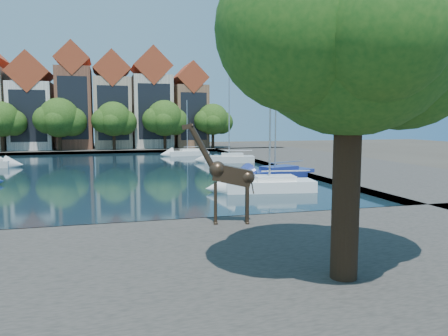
# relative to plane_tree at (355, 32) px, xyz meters

# --- Properties ---
(ground) EXTENTS (160.00, 160.00, 0.00)m
(ground) POSITION_rel_plane_tree_xyz_m (-7.62, 9.01, -7.67)
(ground) COLOR #38332B
(ground) RESTS_ON ground
(water_basin) EXTENTS (38.00, 50.00, 0.08)m
(water_basin) POSITION_rel_plane_tree_xyz_m (-7.62, 33.01, -7.63)
(water_basin) COLOR black
(water_basin) RESTS_ON ground
(near_quay) EXTENTS (50.00, 14.00, 0.50)m
(near_quay) POSITION_rel_plane_tree_xyz_m (-7.62, 2.01, -7.42)
(near_quay) COLOR #44403B
(near_quay) RESTS_ON ground
(far_quay) EXTENTS (60.00, 16.00, 0.50)m
(far_quay) POSITION_rel_plane_tree_xyz_m (-7.62, 65.01, -7.42)
(far_quay) COLOR #44403B
(far_quay) RESTS_ON ground
(right_quay) EXTENTS (14.00, 52.00, 0.50)m
(right_quay) POSITION_rel_plane_tree_xyz_m (17.38, 33.01, -7.42)
(right_quay) COLOR #44403B
(right_quay) RESTS_ON ground
(plane_tree) EXTENTS (8.32, 6.40, 10.62)m
(plane_tree) POSITION_rel_plane_tree_xyz_m (0.00, 0.00, 0.00)
(plane_tree) COLOR #332114
(plane_tree) RESTS_ON near_quay
(townhouse_west_inner) EXTENTS (6.43, 9.18, 15.15)m
(townhouse_west_inner) POSITION_rel_plane_tree_xyz_m (-18.12, 64.99, -0.32)
(townhouse_west_inner) COLOR silver
(townhouse_west_inner) RESTS_ON far_quay
(townhouse_center) EXTENTS (5.44, 9.18, 16.93)m
(townhouse_center) POSITION_rel_plane_tree_xyz_m (-11.62, 64.99, 0.69)
(townhouse_center) COLOR brown
(townhouse_center) RESTS_ON far_quay
(townhouse_east_inner) EXTENTS (5.94, 9.18, 15.79)m
(townhouse_east_inner) POSITION_rel_plane_tree_xyz_m (-5.62, 64.99, 0.06)
(townhouse_east_inner) COLOR tan
(townhouse_east_inner) RESTS_ON far_quay
(townhouse_east_mid) EXTENTS (6.43, 9.18, 16.65)m
(townhouse_east_mid) POSITION_rel_plane_tree_xyz_m (0.88, 64.99, 0.43)
(townhouse_east_mid) COLOR beige
(townhouse_east_mid) RESTS_ON far_quay
(townhouse_east_end) EXTENTS (5.44, 9.18, 14.43)m
(townhouse_east_end) POSITION_rel_plane_tree_xyz_m (7.38, 64.99, -0.56)
(townhouse_east_end) COLOR brown
(townhouse_east_end) RESTS_ON far_quay
(far_tree_west) EXTENTS (6.76, 5.20, 7.36)m
(far_tree_west) POSITION_rel_plane_tree_xyz_m (-21.52, 59.50, -2.60)
(far_tree_west) COLOR #332114
(far_tree_west) RESTS_ON far_quay
(far_tree_mid_west) EXTENTS (7.80, 6.00, 8.00)m
(far_tree_mid_west) POSITION_rel_plane_tree_xyz_m (-13.51, 59.50, -2.38)
(far_tree_mid_west) COLOR #332114
(far_tree_mid_west) RESTS_ON far_quay
(far_tree_mid_east) EXTENTS (7.02, 5.40, 7.52)m
(far_tree_mid_east) POSITION_rel_plane_tree_xyz_m (-5.52, 59.50, -2.54)
(far_tree_mid_east) COLOR #332114
(far_tree_mid_east) RESTS_ON far_quay
(far_tree_east) EXTENTS (7.54, 5.80, 7.84)m
(far_tree_east) POSITION_rel_plane_tree_xyz_m (2.49, 59.50, -2.43)
(far_tree_east) COLOR #332114
(far_tree_east) RESTS_ON far_quay
(far_tree_far_east) EXTENTS (6.76, 5.20, 7.36)m
(far_tree_far_east) POSITION_rel_plane_tree_xyz_m (10.48, 59.50, -2.60)
(far_tree_far_east) COLOR #332114
(far_tree_far_east) RESTS_ON far_quay
(giraffe_statue) EXTENTS (3.17, 1.00, 4.54)m
(giraffe_statue) POSITION_rel_plane_tree_xyz_m (-1.64, 7.56, -4.94)
(giraffe_statue) COLOR #37281B
(giraffe_statue) RESTS_ON near_quay
(sailboat_right_a) EXTENTS (6.65, 3.11, 11.88)m
(sailboat_right_a) POSITION_rel_plane_tree_xyz_m (4.38, 17.81, -6.97)
(sailboat_right_a) COLOR white
(sailboat_right_a) RESTS_ON water_basin
(sailboat_right_b) EXTENTS (7.58, 4.66, 11.74)m
(sailboat_right_b) POSITION_rel_plane_tree_xyz_m (7.38, 24.24, -7.02)
(sailboat_right_b) COLOR navy
(sailboat_right_b) RESTS_ON water_basin
(sailboat_right_c) EXTENTS (6.22, 3.26, 10.82)m
(sailboat_right_c) POSITION_rel_plane_tree_xyz_m (7.38, 39.01, -6.97)
(sailboat_right_c) COLOR silver
(sailboat_right_c) RESTS_ON water_basin
(sailboat_right_d) EXTENTS (5.86, 2.85, 7.87)m
(sailboat_right_d) POSITION_rel_plane_tree_xyz_m (4.38, 50.41, -7.08)
(sailboat_right_d) COLOR white
(sailboat_right_d) RESTS_ON water_basin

